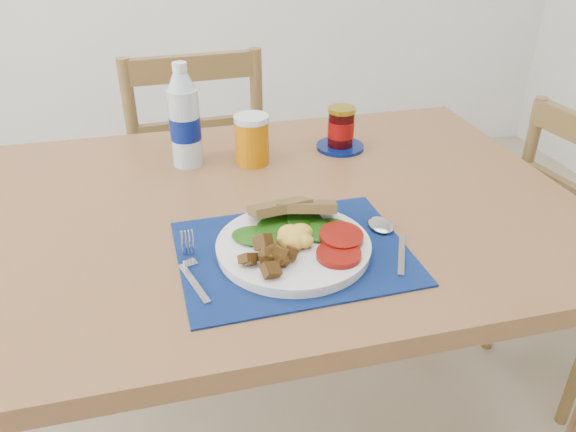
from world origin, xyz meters
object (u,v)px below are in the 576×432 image
at_px(chair_far, 195,158).
at_px(juice_glass, 252,141).
at_px(breakfast_plate, 291,244).
at_px(jam_on_saucer, 341,131).
at_px(water_bottle, 185,121).

distance_m(chair_far, juice_glass, 0.53).
bearing_deg(breakfast_plate, jam_on_saucer, 62.04).
bearing_deg(water_bottle, juice_glass, -11.40).
bearing_deg(juice_glass, jam_on_saucer, 7.57).
relative_size(chair_far, breakfast_plate, 4.18).
bearing_deg(water_bottle, jam_on_saucer, 0.08).
bearing_deg(breakfast_plate, water_bottle, 108.88).
distance_m(breakfast_plate, juice_glass, 0.40).
bearing_deg(breakfast_plate, chair_far, 97.12).
bearing_deg(jam_on_saucer, chair_far, 127.37).
distance_m(chair_far, breakfast_plate, 0.89).
bearing_deg(chair_far, jam_on_saucer, 124.23).
xyz_separation_m(chair_far, breakfast_plate, (0.10, -0.86, 0.20)).
bearing_deg(breakfast_plate, juice_glass, 89.72).
xyz_separation_m(chair_far, jam_on_saucer, (0.33, -0.43, 0.23)).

